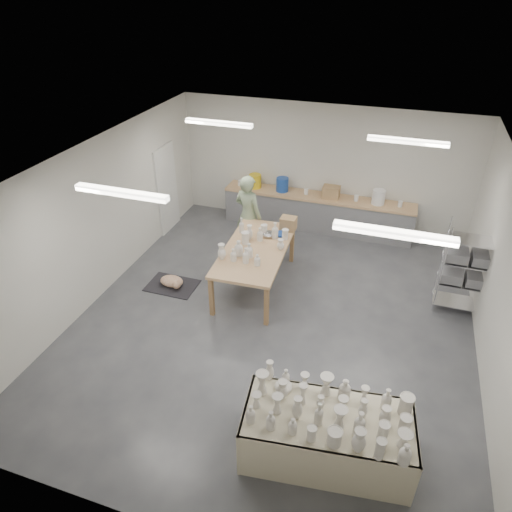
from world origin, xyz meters
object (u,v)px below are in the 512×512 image
(drying_table, at_px, (327,434))
(potter, at_px, (248,215))
(work_table, at_px, (257,246))
(red_stool, at_px, (252,235))

(drying_table, relative_size, potter, 1.22)
(drying_table, height_order, work_table, work_table)
(drying_table, xyz_separation_m, work_table, (-2.08, 3.47, 0.46))
(work_table, relative_size, potter, 1.31)
(drying_table, distance_m, red_stool, 5.58)
(drying_table, xyz_separation_m, red_stool, (-2.67, 4.89, -0.15))
(potter, height_order, red_stool, potter)
(drying_table, bearing_deg, red_stool, 111.62)
(work_table, distance_m, potter, 1.30)
(drying_table, relative_size, work_table, 0.94)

